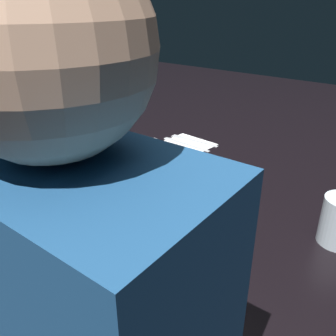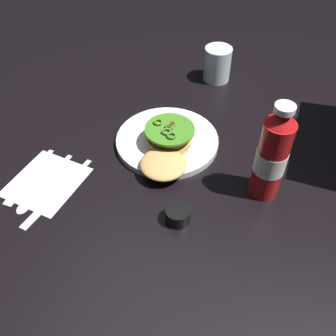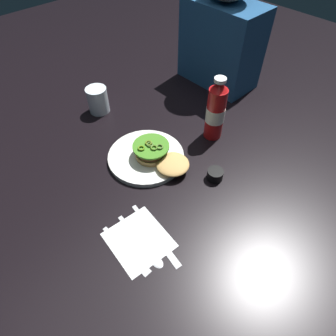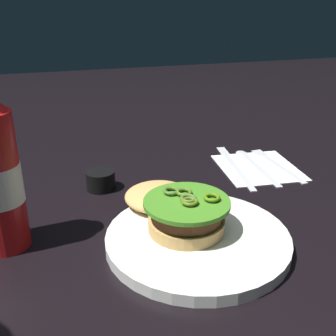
{
  "view_description": "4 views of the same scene",
  "coord_description": "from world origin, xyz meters",
  "px_view_note": "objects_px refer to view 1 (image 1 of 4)",
  "views": [
    {
      "loc": [
        -0.36,
        0.68,
        0.46
      ],
      "look_at": [
        0.15,
        0.0,
        0.05
      ],
      "focal_mm": 38.39,
      "sensor_mm": 36.0,
      "label": 1
    },
    {
      "loc": [
        0.7,
        0.2,
        0.63
      ],
      "look_at": [
        0.18,
        0.0,
        0.05
      ],
      "focal_mm": 40.0,
      "sensor_mm": 36.0,
      "label": 2
    },
    {
      "loc": [
        0.59,
        -0.45,
        0.71
      ],
      "look_at": [
        0.17,
        -0.06,
        0.06
      ],
      "focal_mm": 30.98,
      "sensor_mm": 36.0,
      "label": 3
    },
    {
      "loc": [
        -0.4,
        0.14,
        0.32
      ],
      "look_at": [
        0.16,
        -0.04,
        0.07
      ],
      "focal_mm": 43.84,
      "sensor_mm": 36.0,
      "label": 4
    }
  ],
  "objects_px": {
    "napkin": "(186,144)",
    "butter_knife": "(172,145)",
    "dinner_plate": "(209,185)",
    "burger_sandwich": "(191,173)",
    "condiment_cup": "(122,174)",
    "ketchup_bottle": "(118,179)",
    "fork_utensil": "(190,139)",
    "spoon_utensil": "(180,141)",
    "diner_person": "(71,242)"
  },
  "relations": [
    {
      "from": "napkin",
      "to": "butter_knife",
      "type": "height_order",
      "value": "butter_knife"
    },
    {
      "from": "dinner_plate",
      "to": "burger_sandwich",
      "type": "bearing_deg",
      "value": 20.58
    },
    {
      "from": "condiment_cup",
      "to": "napkin",
      "type": "distance_m",
      "value": 0.31
    },
    {
      "from": "condiment_cup",
      "to": "ketchup_bottle",
      "type": "bearing_deg",
      "value": 132.98
    },
    {
      "from": "condiment_cup",
      "to": "napkin",
      "type": "xyz_separation_m",
      "value": [
        0.0,
        -0.31,
        -0.02
      ]
    },
    {
      "from": "fork_utensil",
      "to": "burger_sandwich",
      "type": "bearing_deg",
      "value": 124.3
    },
    {
      "from": "burger_sandwich",
      "to": "butter_knife",
      "type": "bearing_deg",
      "value": -42.96
    },
    {
      "from": "ketchup_bottle",
      "to": "napkin",
      "type": "xyz_separation_m",
      "value": [
        0.14,
        -0.46,
        -0.1
      ]
    },
    {
      "from": "dinner_plate",
      "to": "condiment_cup",
      "type": "height_order",
      "value": "condiment_cup"
    },
    {
      "from": "condiment_cup",
      "to": "spoon_utensil",
      "type": "bearing_deg",
      "value": -84.15
    },
    {
      "from": "fork_utensil",
      "to": "diner_person",
      "type": "xyz_separation_m",
      "value": [
        -0.39,
        0.8,
        0.22
      ]
    },
    {
      "from": "dinner_plate",
      "to": "diner_person",
      "type": "distance_m",
      "value": 0.61
    },
    {
      "from": "ketchup_bottle",
      "to": "fork_utensil",
      "type": "bearing_deg",
      "value": -72.78
    },
    {
      "from": "burger_sandwich",
      "to": "spoon_utensil",
      "type": "relative_size",
      "value": 1.03
    },
    {
      "from": "ketchup_bottle",
      "to": "fork_utensil",
      "type": "relative_size",
      "value": 1.27
    },
    {
      "from": "ketchup_bottle",
      "to": "fork_utensil",
      "type": "xyz_separation_m",
      "value": [
        0.16,
        -0.51,
        -0.1
      ]
    },
    {
      "from": "napkin",
      "to": "butter_knife",
      "type": "xyz_separation_m",
      "value": [
        0.03,
        0.04,
        0.0
      ]
    },
    {
      "from": "fork_utensil",
      "to": "butter_knife",
      "type": "distance_m",
      "value": 0.09
    },
    {
      "from": "napkin",
      "to": "condiment_cup",
      "type": "bearing_deg",
      "value": 90.52
    },
    {
      "from": "dinner_plate",
      "to": "ketchup_bottle",
      "type": "bearing_deg",
      "value": 73.49
    },
    {
      "from": "condiment_cup",
      "to": "napkin",
      "type": "height_order",
      "value": "condiment_cup"
    },
    {
      "from": "butter_knife",
      "to": "spoon_utensil",
      "type": "bearing_deg",
      "value": -92.66
    },
    {
      "from": "dinner_plate",
      "to": "butter_knife",
      "type": "distance_m",
      "value": 0.3
    },
    {
      "from": "condiment_cup",
      "to": "spoon_utensil",
      "type": "xyz_separation_m",
      "value": [
        0.03,
        -0.32,
        -0.01
      ]
    },
    {
      "from": "butter_knife",
      "to": "diner_person",
      "type": "bearing_deg",
      "value": 119.45
    },
    {
      "from": "burger_sandwich",
      "to": "ketchup_bottle",
      "type": "height_order",
      "value": "ketchup_bottle"
    },
    {
      "from": "spoon_utensil",
      "to": "burger_sandwich",
      "type": "bearing_deg",
      "value": 131.02
    },
    {
      "from": "ketchup_bottle",
      "to": "diner_person",
      "type": "xyz_separation_m",
      "value": [
        -0.23,
        0.29,
        0.12
      ]
    },
    {
      "from": "ketchup_bottle",
      "to": "diner_person",
      "type": "height_order",
      "value": "diner_person"
    },
    {
      "from": "burger_sandwich",
      "to": "fork_utensil",
      "type": "bearing_deg",
      "value": -55.7
    },
    {
      "from": "fork_utensil",
      "to": "spoon_utensil",
      "type": "bearing_deg",
      "value": 70.01
    },
    {
      "from": "ketchup_bottle",
      "to": "napkin",
      "type": "bearing_deg",
      "value": -72.89
    },
    {
      "from": "butter_knife",
      "to": "dinner_plate",
      "type": "bearing_deg",
      "value": 145.43
    },
    {
      "from": "condiment_cup",
      "to": "diner_person",
      "type": "distance_m",
      "value": 0.62
    },
    {
      "from": "diner_person",
      "to": "spoon_utensil",
      "type": "bearing_deg",
      "value": -62.04
    },
    {
      "from": "dinner_plate",
      "to": "ketchup_bottle",
      "type": "distance_m",
      "value": 0.28
    },
    {
      "from": "napkin",
      "to": "fork_utensil",
      "type": "distance_m",
      "value": 0.05
    },
    {
      "from": "condiment_cup",
      "to": "spoon_utensil",
      "type": "relative_size",
      "value": 0.27
    },
    {
      "from": "burger_sandwich",
      "to": "condiment_cup",
      "type": "distance_m",
      "value": 0.19
    },
    {
      "from": "spoon_utensil",
      "to": "condiment_cup",
      "type": "bearing_deg",
      "value": 95.85
    },
    {
      "from": "fork_utensil",
      "to": "butter_knife",
      "type": "bearing_deg",
      "value": 78.46
    },
    {
      "from": "spoon_utensil",
      "to": "diner_person",
      "type": "height_order",
      "value": "diner_person"
    },
    {
      "from": "fork_utensil",
      "to": "butter_knife",
      "type": "relative_size",
      "value": 0.81
    },
    {
      "from": "napkin",
      "to": "diner_person",
      "type": "xyz_separation_m",
      "value": [
        -0.37,
        0.76,
        0.23
      ]
    },
    {
      "from": "ketchup_bottle",
      "to": "napkin",
      "type": "relative_size",
      "value": 1.46
    },
    {
      "from": "fork_utensil",
      "to": "diner_person",
      "type": "distance_m",
      "value": 0.92
    },
    {
      "from": "burger_sandwich",
      "to": "butter_knife",
      "type": "xyz_separation_m",
      "value": [
        0.2,
        -0.19,
        -0.03
      ]
    },
    {
      "from": "butter_knife",
      "to": "diner_person",
      "type": "height_order",
      "value": "diner_person"
    },
    {
      "from": "ketchup_bottle",
      "to": "fork_utensil",
      "type": "height_order",
      "value": "ketchup_bottle"
    },
    {
      "from": "burger_sandwich",
      "to": "napkin",
      "type": "relative_size",
      "value": 1.25
    }
  ]
}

